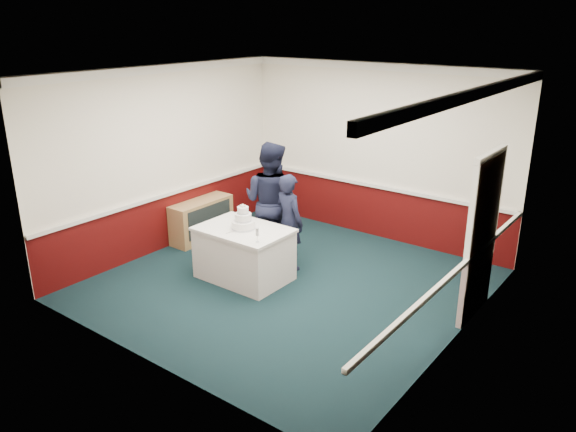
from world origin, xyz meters
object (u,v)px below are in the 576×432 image
Objects in this scene: person_man at (271,201)px; person_woman at (289,222)px; champagne_flute at (257,233)px; wedding_cake at (243,221)px; cake_knife at (233,232)px; sideboard at (202,220)px; cake_table at (244,253)px.

person_man is 0.53m from person_woman.
wedding_cake is at bearing 150.75° from champagne_flute.
sideboard is at bearing 165.13° from cake_knife.
champagne_flute is at bearing -29.25° from wedding_cake.
wedding_cake is (-0.00, 0.00, 0.50)m from cake_table.
champagne_flute is 1.31m from person_man.
person_man is (-0.17, 0.85, 0.05)m from wedding_cake.
person_woman is (0.33, 0.91, -0.04)m from cake_knife.
person_man is at bearing -4.91° from person_woman.
wedding_cake reaches higher than cake_knife.
person_woman is (0.47, -0.14, -0.20)m from person_man.
person_man is (-0.14, 1.05, 0.16)m from cake_knife.
wedding_cake is at bearing 90.00° from cake_table.
cake_table is at bearing 93.79° from person_man.
wedding_cake reaches higher than cake_table.
cake_table is 6.00× the size of cake_knife.
sideboard is at bearing -3.91° from person_man.
cake_knife is at bearing 171.42° from champagne_flute.
champagne_flute reaches higher than sideboard.
person_man reaches higher than person_woman.
person_man is 1.27× the size of person_woman.
wedding_cake is 0.24× the size of person_woman.
sideboard is 1.59m from person_man.
wedding_cake is (1.64, -0.75, 0.55)m from sideboard.
cake_table is 0.50m from wedding_cake.
person_woman is at bearing 67.21° from cake_table.
cake_knife is 1.07m from person_man.
cake_table is 0.69× the size of person_man.
wedding_cake is 0.87m from person_man.
person_man is (1.47, 0.10, 0.60)m from sideboard.
cake_table is 1.03m from person_man.
cake_table is 0.78m from champagne_flute.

